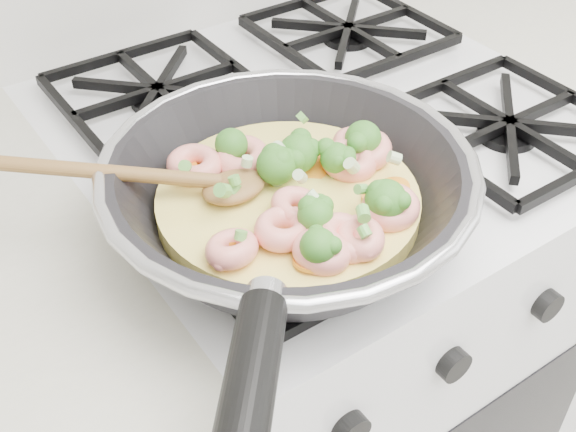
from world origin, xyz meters
TOP-DOWN VIEW (x-y plane):
  - stove at (0.00, 1.70)m, footprint 0.60×0.60m
  - skillet at (-0.16, 1.54)m, footprint 0.45×0.45m

SIDE VIEW (x-z plane):
  - stove at x=0.00m, z-range 0.00..0.92m
  - skillet at x=-0.16m, z-range 0.92..1.01m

